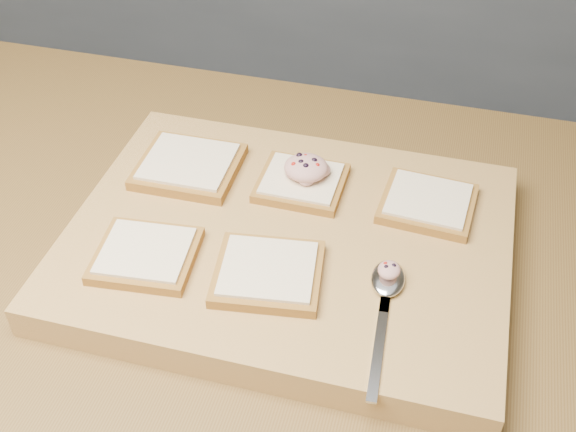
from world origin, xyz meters
name	(u,v)px	position (x,y,z in m)	size (l,w,h in m)	color
back_counter	(401,37)	(0.00, 1.43, 0.47)	(3.60, 0.62, 0.94)	slate
cutting_board	(288,245)	(0.02, -0.01, 0.92)	(0.54, 0.41, 0.04)	tan
bread_far_left	(189,166)	(-0.14, 0.07, 0.95)	(0.13, 0.12, 0.02)	#976227
bread_far_center	(301,182)	(0.02, 0.08, 0.95)	(0.11, 0.10, 0.02)	#976227
bread_far_right	(428,203)	(0.18, 0.08, 0.95)	(0.12, 0.11, 0.02)	#976227
bread_near_left	(146,255)	(-0.13, -0.10, 0.95)	(0.13, 0.12, 0.02)	#976227
bread_near_center	(268,273)	(0.02, -0.09, 0.95)	(0.14, 0.13, 0.02)	#976227
tuna_salad_dollop	(306,168)	(0.02, 0.09, 0.97)	(0.06, 0.06, 0.03)	#D59689
spoon	(387,288)	(0.15, -0.08, 0.95)	(0.04, 0.20, 0.01)	silver
spoon_salad	(389,270)	(0.15, -0.06, 0.96)	(0.03, 0.03, 0.02)	#D59689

